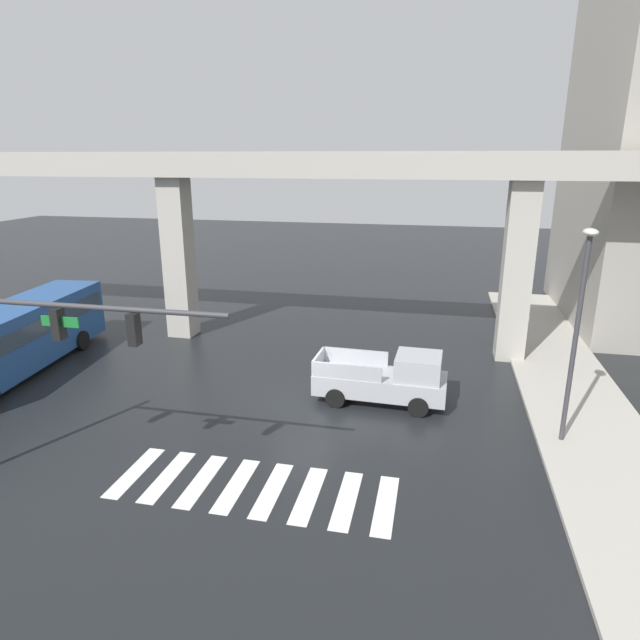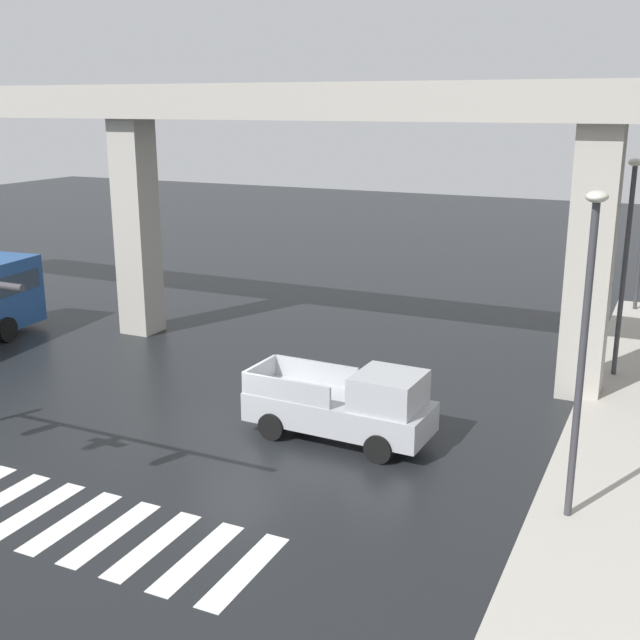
# 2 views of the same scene
# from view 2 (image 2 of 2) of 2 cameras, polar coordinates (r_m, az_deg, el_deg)

# --- Properties ---
(ground_plane) EXTENTS (120.00, 120.00, 0.00)m
(ground_plane) POSITION_cam_2_polar(r_m,az_deg,el_deg) (22.55, -6.32, -7.88)
(ground_plane) COLOR black
(crosswalk_stripes) EXTENTS (8.25, 2.80, 0.01)m
(crosswalk_stripes) POSITION_cam_2_polar(r_m,az_deg,el_deg) (18.31, -16.26, -14.26)
(crosswalk_stripes) COLOR silver
(crosswalk_stripes) RESTS_ON ground
(elevated_overpass) EXTENTS (53.27, 2.23, 9.55)m
(elevated_overpass) POSITION_cam_2_polar(r_m,az_deg,el_deg) (26.92, 1.12, 13.88)
(elevated_overpass) COLOR #ADA89E
(elevated_overpass) RESTS_ON ground
(sidewalk_east) EXTENTS (4.00, 36.00, 0.15)m
(sidewalk_east) POSITION_cam_2_polar(r_m,az_deg,el_deg) (21.48, 21.93, -9.98)
(sidewalk_east) COLOR #ADA89E
(sidewalk_east) RESTS_ON ground
(pickup_truck) EXTENTS (5.17, 2.23, 2.08)m
(pickup_truck) POSITION_cam_2_polar(r_m,az_deg,el_deg) (21.39, 2.10, -6.25)
(pickup_truck) COLOR #A8AAAF
(pickup_truck) RESTS_ON ground
(street_lamp_near_corner) EXTENTS (0.44, 0.70, 7.24)m
(street_lamp_near_corner) POSITION_cam_2_polar(r_m,az_deg,el_deg) (17.02, 18.69, -0.13)
(street_lamp_near_corner) COLOR #38383D
(street_lamp_near_corner) RESTS_ON ground
(street_lamp_mid_block) EXTENTS (0.44, 0.70, 7.24)m
(street_lamp_mid_block) POSITION_cam_2_polar(r_m,az_deg,el_deg) (27.09, 21.37, 5.18)
(street_lamp_mid_block) COLOR #38383D
(street_lamp_mid_block) RESTS_ON ground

